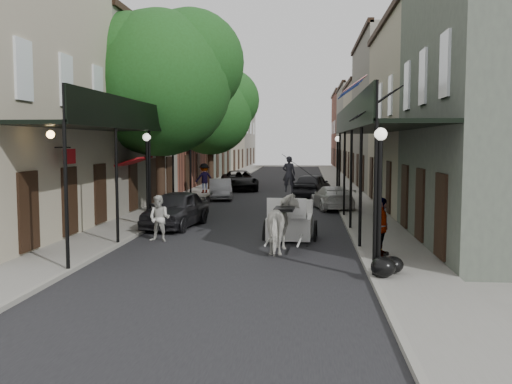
% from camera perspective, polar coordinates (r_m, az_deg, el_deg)
% --- Properties ---
extents(ground, '(140.00, 140.00, 0.00)m').
position_cam_1_polar(ground, '(16.88, -2.81, -6.87)').
color(ground, gray).
rests_on(ground, ground).
extents(road, '(8.00, 90.00, 0.01)m').
position_cam_1_polar(road, '(36.60, 1.52, -0.44)').
color(road, black).
rests_on(road, ground).
extents(sidewalk_left, '(2.20, 90.00, 0.12)m').
position_cam_1_polar(sidewalk_left, '(37.24, -6.18, -0.28)').
color(sidewalk_left, gray).
rests_on(sidewalk_left, ground).
extents(sidewalk_right, '(2.20, 90.00, 0.12)m').
position_cam_1_polar(sidewalk_right, '(36.62, 9.35, -0.41)').
color(sidewalk_right, gray).
rests_on(sidewalk_right, ground).
extents(building_row_left, '(5.00, 80.00, 10.50)m').
position_cam_1_polar(building_row_left, '(47.66, -8.15, 7.09)').
color(building_row_left, '#A19981').
rests_on(building_row_left, ground).
extents(building_row_right, '(5.00, 80.00, 10.50)m').
position_cam_1_polar(building_row_right, '(46.82, 12.97, 7.05)').
color(building_row_right, slate).
rests_on(building_row_right, ground).
extents(gallery_left, '(2.20, 18.05, 4.88)m').
position_cam_1_polar(gallery_left, '(24.40, -11.82, 6.26)').
color(gallery_left, black).
rests_on(gallery_left, sidewalk_left).
extents(gallery_right, '(2.20, 18.05, 4.88)m').
position_cam_1_polar(gallery_right, '(23.48, 11.30, 6.33)').
color(gallery_right, black).
rests_on(gallery_right, sidewalk_right).
extents(tree_near, '(7.31, 6.80, 9.63)m').
position_cam_1_polar(tree_near, '(27.49, -8.73, 11.25)').
color(tree_near, '#382619').
rests_on(tree_near, sidewalk_left).
extents(tree_far, '(6.45, 6.00, 8.61)m').
position_cam_1_polar(tree_far, '(41.13, -4.07, 8.29)').
color(tree_far, '#382619').
rests_on(tree_far, sidewalk_left).
extents(lamppost_right_near, '(0.32, 0.32, 3.71)m').
position_cam_1_polar(lamppost_right_near, '(14.54, 12.24, -0.72)').
color(lamppost_right_near, black).
rests_on(lamppost_right_near, sidewalk_right).
extents(lamppost_left, '(0.32, 0.32, 3.71)m').
position_cam_1_polar(lamppost_left, '(23.30, -10.81, 1.42)').
color(lamppost_left, black).
rests_on(lamppost_left, sidewalk_left).
extents(lamppost_right_far, '(0.32, 0.32, 3.71)m').
position_cam_1_polar(lamppost_right_far, '(34.44, 8.14, 2.59)').
color(lamppost_right_far, black).
rests_on(lamppost_right_far, sidewalk_right).
extents(horse, '(1.08, 2.19, 1.81)m').
position_cam_1_polar(horse, '(17.99, 2.81, -3.21)').
color(horse, silver).
rests_on(horse, ground).
extents(carriage, '(1.96, 2.74, 3.02)m').
position_cam_1_polar(carriage, '(20.75, 3.52, -1.36)').
color(carriage, black).
rests_on(carriage, ground).
extents(pedestrian_walking, '(0.89, 0.75, 1.63)m').
position_cam_1_polar(pedestrian_walking, '(20.20, -9.63, -2.62)').
color(pedestrian_walking, beige).
rests_on(pedestrian_walking, ground).
extents(pedestrian_sidewalk_left, '(1.46, 1.27, 1.96)m').
position_cam_1_polar(pedestrian_sidewalk_left, '(37.85, -5.20, 1.39)').
color(pedestrian_sidewalk_left, gray).
rests_on(pedestrian_sidewalk_left, sidewalk_left).
extents(pedestrian_sidewalk_right, '(0.81, 1.10, 1.73)m').
position_cam_1_polar(pedestrian_sidewalk_right, '(17.23, 12.41, -3.41)').
color(pedestrian_sidewalk_right, gray).
rests_on(pedestrian_sidewalk_right, sidewalk_right).
extents(car_left_near, '(2.33, 4.61, 1.50)m').
position_cam_1_polar(car_left_near, '(23.47, -8.01, -1.70)').
color(car_left_near, black).
rests_on(car_left_near, ground).
extents(car_left_mid, '(1.97, 3.91, 1.23)m').
position_cam_1_polar(car_left_mid, '(34.74, -3.60, 0.28)').
color(car_left_mid, gray).
rests_on(car_left_mid, ground).
extents(car_left_far, '(3.42, 5.52, 1.43)m').
position_cam_1_polar(car_left_far, '(41.29, -1.69, 1.17)').
color(car_left_far, black).
rests_on(car_left_far, ground).
extents(car_right_near, '(2.37, 4.42, 1.22)m').
position_cam_1_polar(car_right_near, '(29.78, 7.62, -0.56)').
color(car_right_near, silver).
rests_on(car_right_near, ground).
extents(car_right_far, '(2.75, 4.81, 1.54)m').
position_cam_1_polar(car_right_far, '(35.88, 5.61, 0.66)').
color(car_right_far, black).
rests_on(car_right_far, ground).
extents(trash_bags, '(0.88, 1.03, 0.53)m').
position_cam_1_polar(trash_bags, '(14.80, 12.97, -7.23)').
color(trash_bags, black).
rests_on(trash_bags, sidewalk_right).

